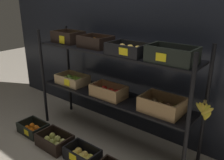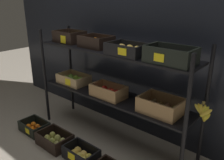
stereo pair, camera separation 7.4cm
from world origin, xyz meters
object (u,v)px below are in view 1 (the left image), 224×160
crate_ground_pear (55,141)px  crate_ground_apple_gold (82,156)px  crate_ground_tangerine (33,129)px  display_rack (113,73)px

crate_ground_pear → crate_ground_apple_gold: size_ratio=1.06×
crate_ground_tangerine → crate_ground_pear: (0.40, -0.02, 0.01)m
display_rack → crate_ground_pear: size_ratio=5.35×
display_rack → crate_ground_tangerine: size_ratio=5.83×
display_rack → crate_ground_pear: 0.93m
display_rack → crate_ground_apple_gold: bearing=-91.8°
display_rack → crate_ground_pear: display_rack is taller
display_rack → crate_ground_apple_gold: display_rack is taller
display_rack → crate_ground_tangerine: bearing=-150.5°
crate_ground_apple_gold → crate_ground_tangerine: bearing=-179.6°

